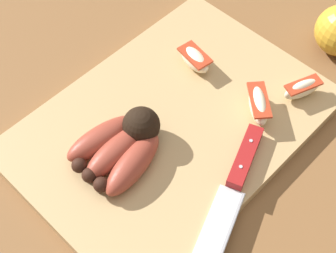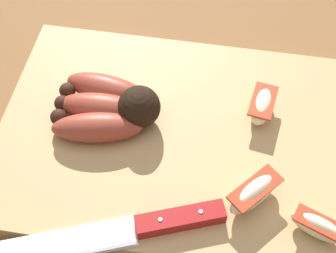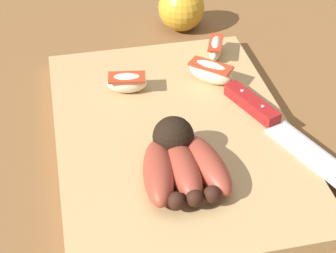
{
  "view_description": "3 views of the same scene",
  "coord_description": "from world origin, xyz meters",
  "px_view_note": "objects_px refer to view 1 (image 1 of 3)",
  "views": [
    {
      "loc": [
        0.32,
        0.29,
        0.63
      ],
      "look_at": [
        0.04,
        0.02,
        0.05
      ],
      "focal_mm": 54.2,
      "sensor_mm": 36.0,
      "label": 1
    },
    {
      "loc": [
        -0.04,
        0.34,
        0.53
      ],
      "look_at": [
        0.02,
        0.01,
        0.04
      ],
      "focal_mm": 52.03,
      "sensor_mm": 36.0,
      "label": 2
    },
    {
      "loc": [
        0.58,
        -0.13,
        0.5
      ],
      "look_at": [
        0.03,
        -0.01,
        0.04
      ],
      "focal_mm": 58.8,
      "sensor_mm": 36.0,
      "label": 3
    }
  ],
  "objects_px": {
    "apple_wedge_middle": "(258,104)",
    "apple_wedge_far": "(302,89)",
    "banana_bunch": "(122,146)",
    "chefs_knife": "(234,187)",
    "apple_wedge_near": "(195,59)"
  },
  "relations": [
    {
      "from": "apple_wedge_near",
      "to": "chefs_knife",
      "type": "bearing_deg",
      "value": 56.05
    },
    {
      "from": "apple_wedge_middle",
      "to": "chefs_knife",
      "type": "bearing_deg",
      "value": 25.33
    },
    {
      "from": "banana_bunch",
      "to": "apple_wedge_far",
      "type": "bearing_deg",
      "value": 155.51
    },
    {
      "from": "apple_wedge_far",
      "to": "apple_wedge_near",
      "type": "bearing_deg",
      "value": -66.22
    },
    {
      "from": "banana_bunch",
      "to": "chefs_knife",
      "type": "relative_size",
      "value": 0.5
    },
    {
      "from": "apple_wedge_near",
      "to": "apple_wedge_far",
      "type": "relative_size",
      "value": 0.98
    },
    {
      "from": "banana_bunch",
      "to": "apple_wedge_near",
      "type": "distance_m",
      "value": 0.19
    },
    {
      "from": "banana_bunch",
      "to": "apple_wedge_far",
      "type": "relative_size",
      "value": 2.12
    },
    {
      "from": "banana_bunch",
      "to": "apple_wedge_middle",
      "type": "xyz_separation_m",
      "value": [
        -0.19,
        0.09,
        -0.0
      ]
    },
    {
      "from": "chefs_knife",
      "to": "apple_wedge_middle",
      "type": "xyz_separation_m",
      "value": [
        -0.12,
        -0.06,
        0.01
      ]
    },
    {
      "from": "banana_bunch",
      "to": "apple_wedge_far",
      "type": "height_order",
      "value": "banana_bunch"
    },
    {
      "from": "chefs_knife",
      "to": "banana_bunch",
      "type": "bearing_deg",
      "value": -66.21
    },
    {
      "from": "banana_bunch",
      "to": "apple_wedge_middle",
      "type": "bearing_deg",
      "value": 154.43
    },
    {
      "from": "banana_bunch",
      "to": "apple_wedge_middle",
      "type": "distance_m",
      "value": 0.21
    },
    {
      "from": "apple_wedge_middle",
      "to": "apple_wedge_far",
      "type": "bearing_deg",
      "value": 158.43
    }
  ]
}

